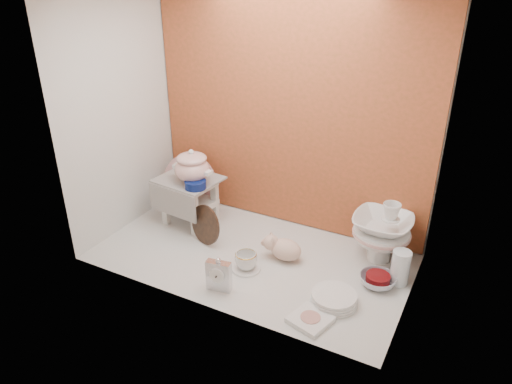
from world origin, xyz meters
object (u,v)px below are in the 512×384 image
step_stool (190,201)px  floral_platter (190,183)px  gold_rim_teacup (246,260)px  blue_white_vase (189,191)px  soup_tureen (192,166)px  crystal_bowl (378,281)px  plush_pig (286,249)px  mantel_clock (219,274)px  dinner_plate_stack (334,298)px  porcelain_tower (382,231)px

step_stool → floral_platter: (-0.11, 0.16, 0.04)m
gold_rim_teacup → blue_white_vase: bearing=146.7°
soup_tureen → crystal_bowl: size_ratio=1.34×
crystal_bowl → step_stool: bearing=175.6°
floral_platter → plush_pig: (0.85, -0.27, -0.12)m
blue_white_vase → plush_pig: blue_white_vase is taller
gold_rim_teacup → crystal_bowl: bearing=16.3°
plush_pig → crystal_bowl: (0.54, 0.01, -0.04)m
step_stool → gold_rim_teacup: bearing=-21.2°
soup_tureen → floral_platter: soup_tureen is taller
mantel_clock → plush_pig: mantel_clock is taller
step_stool → dinner_plate_stack: 1.18m
floral_platter → plush_pig: bearing=-17.7°
blue_white_vase → mantel_clock: bearing=-46.1°
blue_white_vase → mantel_clock: (0.66, -0.68, -0.04)m
step_stool → plush_pig: size_ratio=1.58×
dinner_plate_stack → floral_platter: bearing=157.4°
dinner_plate_stack → crystal_bowl: bearing=58.1°
floral_platter → dinner_plate_stack: (1.23, -0.51, -0.16)m
gold_rim_teacup → dinner_plate_stack: (0.54, -0.05, -0.03)m
dinner_plate_stack → crystal_bowl: (0.16, 0.25, 0.00)m
soup_tureen → blue_white_vase: (-0.17, 0.18, -0.29)m
floral_platter → step_stool: bearing=-55.2°
soup_tureen → blue_white_vase: soup_tureen is taller
mantel_clock → dinner_plate_stack: (0.58, 0.18, -0.07)m
porcelain_tower → plush_pig: bearing=-151.4°
floral_platter → dinner_plate_stack: size_ratio=1.63×
crystal_bowl → soup_tureen: bearing=176.7°
dinner_plate_stack → step_stool: bearing=162.6°
mantel_clock → porcelain_tower: 0.96m
blue_white_vase → plush_pig: size_ratio=1.16×
floral_platter → plush_pig: floral_platter is taller
crystal_bowl → floral_platter: bearing=169.3°
step_stool → plush_pig: bearing=-2.1°
step_stool → porcelain_tower: bearing=13.3°
plush_pig → dinner_plate_stack: 0.45m
step_stool → blue_white_vase: (-0.11, 0.16, -0.02)m
soup_tureen → crystal_bowl: (1.22, -0.07, -0.40)m
plush_pig → gold_rim_teacup: (-0.16, -0.19, -0.01)m
blue_white_vase → gold_rim_teacup: blue_white_vase is taller
floral_platter → porcelain_tower: bearing=-0.5°
crystal_bowl → porcelain_tower: porcelain_tower is taller
floral_platter → dinner_plate_stack: floral_platter is taller
porcelain_tower → gold_rim_teacup: bearing=-144.3°
gold_rim_teacup → dinner_plate_stack: 0.54m
mantel_clock → gold_rim_teacup: 0.23m
floral_platter → gold_rim_teacup: bearing=-33.8°
floral_platter → porcelain_tower: floral_platter is taller
blue_white_vase → crystal_bowl: bearing=-10.4°
plush_pig → crystal_bowl: 0.54m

